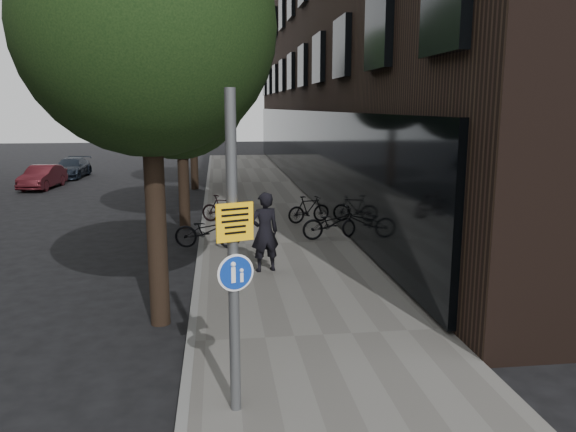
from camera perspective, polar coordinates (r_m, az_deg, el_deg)
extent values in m
cube|color=#63605B|center=(16.16, -0.82, -2.94)|extent=(4.50, 60.00, 0.12)
cube|color=slate|center=(16.07, -8.83, -3.14)|extent=(0.15, 60.00, 0.13)
cube|color=black|center=(29.76, 13.38, 20.50)|extent=(12.00, 40.00, 18.00)
cylinder|color=black|center=(10.42, -13.16, -2.38)|extent=(0.36, 0.36, 3.20)
sphere|color=black|center=(10.23, -14.11, 18.21)|extent=(4.40, 4.40, 4.40)
sphere|color=black|center=(10.91, -11.22, 12.59)|extent=(2.64, 2.64, 2.64)
cylinder|color=black|center=(18.77, -10.56, 3.61)|extent=(0.36, 0.36, 3.20)
sphere|color=black|center=(18.67, -10.97, 14.95)|extent=(5.00, 5.00, 5.00)
sphere|color=black|center=(19.40, -9.51, 11.88)|extent=(3.00, 3.00, 3.00)
cylinder|color=black|center=(27.71, -9.52, 5.99)|extent=(0.36, 0.36, 3.20)
sphere|color=black|center=(27.64, -9.77, 13.66)|extent=(5.00, 5.00, 5.00)
sphere|color=black|center=(28.40, -8.81, 11.59)|extent=(3.00, 3.00, 3.00)
cylinder|color=#595B5E|center=(6.93, -5.60, -4.17)|extent=(0.14, 0.14, 4.07)
cube|color=#FDB70D|center=(6.83, -5.67, -0.51)|extent=(0.45, 0.18, 0.47)
cylinder|color=#0E329D|center=(6.98, -5.57, -5.60)|extent=(0.40, 0.15, 0.42)
cylinder|color=white|center=(6.98, -5.57, -5.60)|extent=(0.45, 0.16, 0.47)
imported|color=black|center=(13.21, -2.38, -1.63)|extent=(0.78, 0.61, 1.90)
imported|color=black|center=(16.58, 4.54, -0.72)|extent=(1.86, 0.78, 0.95)
imported|color=black|center=(18.88, 2.14, 0.70)|extent=(1.58, 0.85, 0.92)
imported|color=black|center=(15.64, -8.18, -1.49)|extent=(1.92, 0.98, 0.96)
imported|color=black|center=(19.04, -6.62, 0.74)|extent=(1.59, 1.04, 0.93)
imported|color=#53171F|center=(30.16, -23.67, 3.65)|extent=(1.58, 3.57, 1.14)
imported|color=black|center=(34.27, -21.15, 4.59)|extent=(1.72, 3.88, 1.11)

